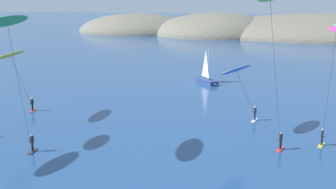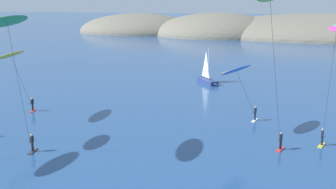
{
  "view_description": "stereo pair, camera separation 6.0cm",
  "coord_description": "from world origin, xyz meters",
  "px_view_note": "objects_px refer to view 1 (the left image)",
  "views": [
    {
      "loc": [
        7.87,
        -9.14,
        14.12
      ],
      "look_at": [
        1.67,
        28.41,
        4.96
      ],
      "focal_mm": 45.0,
      "sensor_mm": 36.0,
      "label": 1
    },
    {
      "loc": [
        7.93,
        -9.13,
        14.12
      ],
      "look_at": [
        1.67,
        28.41,
        4.96
      ],
      "focal_mm": 45.0,
      "sensor_mm": 36.0,
      "label": 2
    }
  ],
  "objects_px": {
    "kitesurfer_yellow": "(12,59)",
    "kitesurfer_lime": "(271,15)",
    "kitesurfer_magenta": "(335,39)",
    "kitesurfer_green": "(9,30)",
    "sailboat_near": "(208,80)",
    "kitesurfer_blue": "(238,73)"
  },
  "relations": [
    {
      "from": "kitesurfer_yellow",
      "to": "kitesurfer_blue",
      "type": "distance_m",
      "value": 24.85
    },
    {
      "from": "kitesurfer_yellow",
      "to": "kitesurfer_lime",
      "type": "relative_size",
      "value": 0.56
    },
    {
      "from": "kitesurfer_magenta",
      "to": "kitesurfer_lime",
      "type": "distance_m",
      "value": 6.67
    },
    {
      "from": "kitesurfer_green",
      "to": "kitesurfer_blue",
      "type": "xyz_separation_m",
      "value": [
        18.37,
        11.32,
        -5.07
      ]
    },
    {
      "from": "sailboat_near",
      "to": "kitesurfer_magenta",
      "type": "height_order",
      "value": "kitesurfer_magenta"
    },
    {
      "from": "kitesurfer_blue",
      "to": "kitesurfer_magenta",
      "type": "xyz_separation_m",
      "value": [
        7.75,
        -6.55,
        4.32
      ]
    },
    {
      "from": "kitesurfer_magenta",
      "to": "kitesurfer_green",
      "type": "bearing_deg",
      "value": -169.64
    },
    {
      "from": "kitesurfer_yellow",
      "to": "kitesurfer_blue",
      "type": "relative_size",
      "value": 0.99
    },
    {
      "from": "kitesurfer_yellow",
      "to": "kitesurfer_green",
      "type": "bearing_deg",
      "value": -60.4
    },
    {
      "from": "sailboat_near",
      "to": "kitesurfer_magenta",
      "type": "bearing_deg",
      "value": -67.58
    },
    {
      "from": "kitesurfer_lime",
      "to": "sailboat_near",
      "type": "bearing_deg",
      "value": 101.74
    },
    {
      "from": "kitesurfer_yellow",
      "to": "kitesurfer_magenta",
      "type": "height_order",
      "value": "kitesurfer_magenta"
    },
    {
      "from": "kitesurfer_green",
      "to": "kitesurfer_magenta",
      "type": "relative_size",
      "value": 1.07
    },
    {
      "from": "kitesurfer_magenta",
      "to": "kitesurfer_lime",
      "type": "bearing_deg",
      "value": -149.41
    },
    {
      "from": "kitesurfer_yellow",
      "to": "kitesurfer_lime",
      "type": "height_order",
      "value": "kitesurfer_lime"
    },
    {
      "from": "kitesurfer_lime",
      "to": "kitesurfer_blue",
      "type": "bearing_deg",
      "value": 103.21
    },
    {
      "from": "kitesurfer_blue",
      "to": "kitesurfer_lime",
      "type": "bearing_deg",
      "value": -76.79
    },
    {
      "from": "kitesurfer_green",
      "to": "kitesurfer_yellow",
      "type": "distance_m",
      "value": 13.77
    },
    {
      "from": "kitesurfer_yellow",
      "to": "kitesurfer_magenta",
      "type": "xyz_separation_m",
      "value": [
        32.58,
        -6.61,
        3.52
      ]
    },
    {
      "from": "kitesurfer_green",
      "to": "kitesurfer_yellow",
      "type": "bearing_deg",
      "value": 119.6
    },
    {
      "from": "kitesurfer_green",
      "to": "kitesurfer_yellow",
      "type": "relative_size",
      "value": 1.58
    },
    {
      "from": "kitesurfer_yellow",
      "to": "kitesurfer_blue",
      "type": "xyz_separation_m",
      "value": [
        24.83,
        -0.06,
        -0.8
      ]
    }
  ]
}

